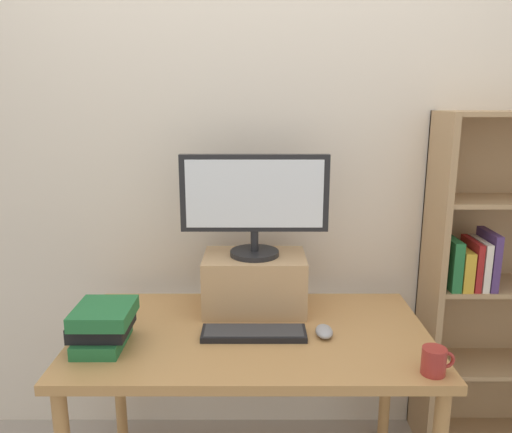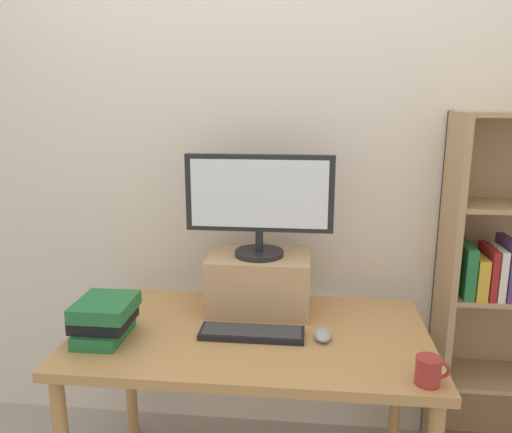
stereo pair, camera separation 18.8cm
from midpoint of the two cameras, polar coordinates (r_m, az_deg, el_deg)
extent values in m
cube|color=beige|center=(2.29, -2.56, 5.94)|extent=(7.00, 0.08, 2.60)
cube|color=#B7844C|center=(1.95, -3.12, -13.47)|extent=(1.34, 0.75, 0.04)
cylinder|color=#B7844C|center=(2.52, -17.41, -16.98)|extent=(0.05, 0.05, 0.69)
cylinder|color=#B7844C|center=(2.47, 12.68, -17.39)|extent=(0.05, 0.05, 0.69)
cube|color=tan|center=(2.35, 17.38, -7.80)|extent=(0.03, 0.28, 1.54)
cube|color=tan|center=(2.62, 25.39, -6.33)|extent=(0.87, 0.01, 1.54)
cube|color=#236B38|center=(2.30, 19.35, -4.99)|extent=(0.04, 0.20, 0.22)
cube|color=gold|center=(2.32, 20.45, -5.47)|extent=(0.04, 0.20, 0.17)
cube|color=maroon|center=(2.33, 21.45, -5.02)|extent=(0.03, 0.20, 0.21)
cube|color=silver|center=(2.35, 22.22, -4.97)|extent=(0.03, 0.20, 0.21)
cube|color=#4C336B|center=(2.35, 23.08, -4.53)|extent=(0.03, 0.20, 0.25)
cube|color=tan|center=(2.09, -2.58, -7.56)|extent=(0.42, 0.27, 0.24)
cylinder|color=black|center=(2.05, -2.61, -4.23)|extent=(0.20, 0.20, 0.02)
cylinder|color=black|center=(2.03, -2.63, -2.81)|extent=(0.03, 0.03, 0.09)
cube|color=black|center=(1.99, -2.69, 2.66)|extent=(0.59, 0.04, 0.31)
cube|color=silver|center=(1.97, -2.72, 2.56)|extent=(0.55, 0.00, 0.27)
cube|color=black|center=(1.90, -2.97, -13.26)|extent=(0.39, 0.12, 0.02)
cube|color=#333335|center=(1.90, -2.97, -12.92)|extent=(0.37, 0.11, 0.00)
ellipsoid|color=#99999E|center=(1.91, 5.13, -13.02)|extent=(0.06, 0.10, 0.04)
cube|color=#236B38|center=(1.94, -19.75, -13.11)|extent=(0.16, 0.24, 0.05)
cube|color=black|center=(1.93, -19.77, -11.60)|extent=(0.20, 0.21, 0.05)
cube|color=#236B38|center=(1.89, -19.62, -10.41)|extent=(0.20, 0.22, 0.05)
cylinder|color=#9E2D28|center=(1.72, 16.82, -15.65)|extent=(0.08, 0.08, 0.09)
torus|color=#9E2D28|center=(1.73, 18.12, -15.42)|extent=(0.06, 0.01, 0.06)
camera|label=1|loc=(0.09, -92.86, -0.67)|focal=35.00mm
camera|label=2|loc=(0.09, 87.14, 0.67)|focal=35.00mm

